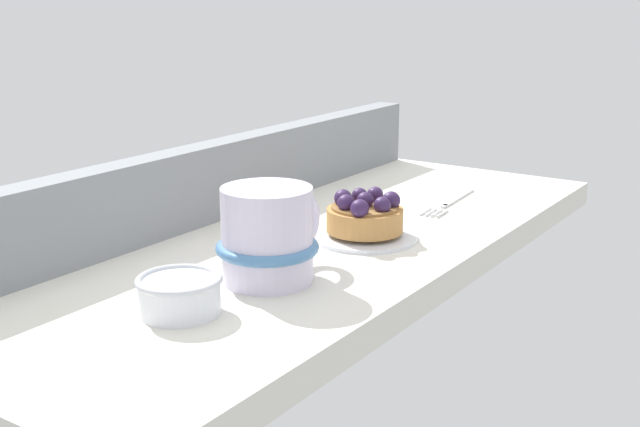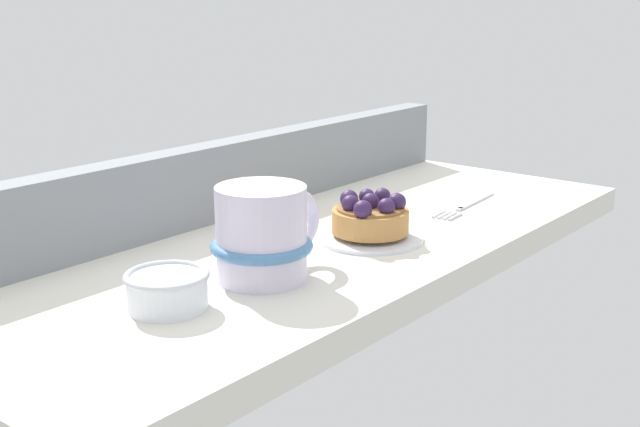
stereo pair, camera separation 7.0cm
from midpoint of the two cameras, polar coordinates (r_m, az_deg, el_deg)
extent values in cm
cube|color=silver|center=(92.55, 2.23, -2.66)|extent=(88.39, 33.90, 3.08)
cube|color=gray|center=(100.38, -4.69, 2.34)|extent=(86.63, 3.56, 9.11)
cylinder|color=silver|center=(91.85, 5.64, -1.57)|extent=(11.78, 11.78, 0.91)
cylinder|color=silver|center=(91.91, 5.63, -1.70)|extent=(6.48, 6.48, 0.46)
cylinder|color=#B77F42|center=(91.36, 5.66, -0.53)|extent=(8.48, 8.48, 2.54)
cylinder|color=olive|center=(90.99, 5.69, 0.33)|extent=(7.46, 7.46, 0.30)
sphere|color=#331E47|center=(90.79, 5.70, 0.81)|extent=(1.88, 1.88, 1.88)
sphere|color=#331E47|center=(93.20, 6.46, 1.17)|extent=(1.88, 1.88, 1.88)
sphere|color=#331E47|center=(93.32, 5.38, 1.14)|extent=(1.84, 1.84, 1.84)
sphere|color=#331E47|center=(91.58, 4.19, 0.99)|extent=(2.02, 2.02, 2.02)
sphere|color=#331E47|center=(89.61, 4.34, 0.65)|extent=(1.94, 1.94, 1.94)
sphere|color=#331E47|center=(88.14, 5.40, 0.30)|extent=(2.04, 2.04, 2.04)
sphere|color=#331E47|center=(89.02, 6.83, 0.44)|extent=(1.89, 1.89, 1.89)
sphere|color=#331E47|center=(90.91, 7.50, 0.76)|extent=(2.05, 2.05, 2.05)
cylinder|color=silver|center=(78.01, -1.49, -1.41)|extent=(8.63, 8.63, 9.13)
torus|color=#4C7FB2|center=(78.37, -1.49, -2.27)|extent=(9.77, 9.77, 1.10)
torus|color=silver|center=(81.88, 0.87, -0.60)|extent=(6.30, 1.19, 6.30)
cube|color=silver|center=(110.07, 12.49, 0.90)|extent=(10.10, 1.48, 0.60)
cube|color=silver|center=(105.55, 11.45, 0.35)|extent=(1.24, 0.65, 0.60)
cube|color=silver|center=(102.86, 10.12, 0.02)|extent=(3.51, 0.51, 0.60)
cube|color=silver|center=(102.58, 10.49, -0.04)|extent=(3.51, 0.51, 0.60)
cube|color=silver|center=(102.29, 10.86, -0.10)|extent=(3.51, 0.51, 0.60)
cube|color=silver|center=(102.02, 11.24, -0.16)|extent=(3.51, 0.51, 0.60)
cylinder|color=silver|center=(72.50, -7.74, -5.42)|extent=(6.97, 6.97, 3.03)
torus|color=silver|center=(71.98, -7.78, -4.30)|extent=(7.43, 7.43, 0.60)
camera|label=1|loc=(0.03, -87.62, 0.65)|focal=46.58mm
camera|label=2|loc=(0.03, 92.38, -0.65)|focal=46.58mm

